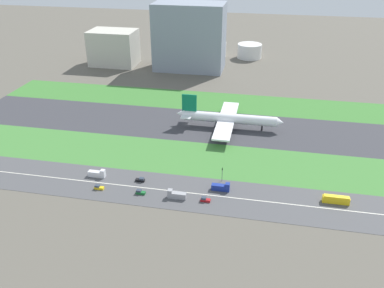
% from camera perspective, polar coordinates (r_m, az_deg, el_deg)
% --- Properties ---
extents(ground_plane, '(800.00, 800.00, 0.00)m').
position_cam_1_polar(ground_plane, '(251.46, -0.80, 2.81)').
color(ground_plane, '#5B564C').
extents(runway, '(280.00, 46.00, 0.10)m').
position_cam_1_polar(runway, '(251.44, -0.80, 2.82)').
color(runway, '#38383D').
rests_on(runway, ground_plane).
extents(grass_median_north, '(280.00, 36.00, 0.10)m').
position_cam_1_polar(grass_median_north, '(288.43, 0.89, 6.18)').
color(grass_median_north, '#3D7A33').
rests_on(grass_median_north, ground_plane).
extents(grass_median_south, '(280.00, 36.00, 0.10)m').
position_cam_1_polar(grass_median_south, '(215.90, -3.03, -1.69)').
color(grass_median_south, '#427F38').
rests_on(grass_median_south, ground_plane).
extents(highway, '(280.00, 28.00, 0.10)m').
position_cam_1_polar(highway, '(189.70, -5.36, -6.34)').
color(highway, '#4C4C4F').
rests_on(highway, ground_plane).
extents(highway_centerline, '(266.00, 0.50, 0.01)m').
position_cam_1_polar(highway_centerline, '(189.67, -5.36, -6.33)').
color(highway_centerline, silver).
rests_on(highway_centerline, highway).
extents(airliner, '(65.00, 56.00, 19.70)m').
position_cam_1_polar(airliner, '(245.34, 4.98, 3.64)').
color(airliner, white).
rests_on(airliner, runway).
extents(truck_1, '(8.40, 2.50, 4.00)m').
position_cam_1_polar(truck_1, '(202.35, -13.24, -4.12)').
color(truck_1, silver).
rests_on(truck_1, highway).
extents(bus_0, '(11.60, 2.50, 3.50)m').
position_cam_1_polar(bus_0, '(189.85, 19.69, -7.40)').
color(bus_0, yellow).
rests_on(bus_0, highway).
extents(car_3, '(4.40, 1.80, 2.00)m').
position_cam_1_polar(car_3, '(186.68, -7.34, -6.77)').
color(car_3, '#19662D').
rests_on(car_3, highway).
extents(car_2, '(4.40, 1.80, 2.00)m').
position_cam_1_polar(car_2, '(180.51, 1.85, -7.87)').
color(car_2, '#B2191E').
rests_on(car_2, highway).
extents(truck_0, '(8.40, 2.50, 4.00)m').
position_cam_1_polar(truck_0, '(187.61, 4.14, -6.12)').
color(truck_0, navy).
rests_on(truck_0, highway).
extents(truck_2, '(8.40, 2.50, 4.00)m').
position_cam_1_polar(truck_2, '(182.18, -2.22, -7.21)').
color(truck_2, '#99999E').
rests_on(truck_2, highway).
extents(car_0, '(4.40, 1.80, 2.00)m').
position_cam_1_polar(car_0, '(193.33, -13.06, -5.99)').
color(car_0, yellow).
rests_on(car_0, highway).
extents(car_1, '(4.40, 1.80, 2.00)m').
position_cam_1_polar(car_1, '(195.39, -7.30, -5.04)').
color(car_1, black).
rests_on(car_1, highway).
extents(traffic_light, '(0.36, 0.50, 7.20)m').
position_cam_1_polar(traffic_light, '(192.93, 4.29, -4.15)').
color(traffic_light, '#4C4C51').
rests_on(traffic_light, highway).
extents(terminal_building, '(40.37, 27.96, 30.29)m').
position_cam_1_polar(terminal_building, '(375.18, -11.01, 13.23)').
color(terminal_building, beige).
rests_on(terminal_building, ground_plane).
extents(hangar_building, '(58.83, 32.18, 55.42)m').
position_cam_1_polar(hangar_building, '(352.75, -0.36, 14.91)').
color(hangar_building, gray).
rests_on(hangar_building, ground_plane).
extents(fuel_tank_west, '(24.22, 24.22, 13.15)m').
position_cam_1_polar(fuel_tank_west, '(398.46, 3.06, 13.25)').
color(fuel_tank_west, silver).
rests_on(fuel_tank_west, ground_plane).
extents(fuel_tank_centre, '(22.67, 22.67, 13.15)m').
position_cam_1_polar(fuel_tank_centre, '(395.25, 8.13, 12.90)').
color(fuel_tank_centre, silver).
rests_on(fuel_tank_centre, ground_plane).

